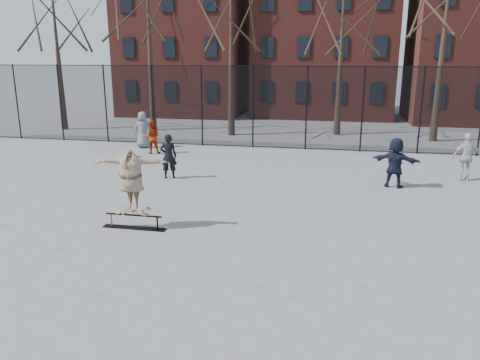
% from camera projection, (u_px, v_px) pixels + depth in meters
% --- Properties ---
extents(ground, '(100.00, 100.00, 0.00)m').
position_uv_depth(ground, '(216.00, 254.00, 10.78)').
color(ground, slate).
extents(skate_rail, '(1.75, 0.27, 0.39)m').
position_uv_depth(skate_rail, '(134.00, 223.00, 12.40)').
color(skate_rail, black).
rests_on(skate_rail, ground).
extents(skateboard, '(0.83, 0.20, 0.10)m').
position_uv_depth(skateboard, '(134.00, 213.00, 12.32)').
color(skateboard, '#9C633E').
rests_on(skateboard, skate_rail).
extents(skater, '(2.01, 0.85, 1.59)m').
position_uv_depth(skater, '(132.00, 182.00, 12.11)').
color(skater, '#43388C').
rests_on(skater, skateboard).
extents(bystander_grey, '(1.00, 0.78, 1.80)m').
position_uv_depth(bystander_grey, '(143.00, 130.00, 23.09)').
color(bystander_grey, slate).
rests_on(bystander_grey, ground).
extents(bystander_black, '(0.69, 0.55, 1.67)m').
position_uv_depth(bystander_black, '(169.00, 156.00, 17.30)').
color(bystander_black, black).
rests_on(bystander_black, ground).
extents(bystander_red, '(0.91, 0.80, 1.56)m').
position_uv_depth(bystander_red, '(152.00, 137.00, 21.74)').
color(bystander_red, '#9F2B0E').
rests_on(bystander_red, ground).
extents(bystander_white, '(1.08, 0.59, 1.75)m').
position_uv_depth(bystander_white, '(466.00, 157.00, 16.99)').
color(bystander_white, beige).
rests_on(bystander_white, ground).
extents(bystander_navy, '(1.70, 0.96, 1.75)m').
position_uv_depth(bystander_navy, '(395.00, 163.00, 16.11)').
color(bystander_navy, black).
rests_on(bystander_navy, ground).
extents(fence, '(34.03, 0.07, 4.00)m').
position_uv_depth(fence, '(281.00, 107.00, 22.57)').
color(fence, black).
rests_on(fence, ground).
extents(tree_row, '(33.66, 7.46, 10.67)m').
position_uv_depth(tree_row, '(288.00, 0.00, 25.18)').
color(tree_row, black).
rests_on(tree_row, ground).
extents(rowhouses, '(29.00, 7.00, 13.00)m').
position_uv_depth(rowhouses, '(313.00, 32.00, 33.71)').
color(rowhouses, maroon).
rests_on(rowhouses, ground).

